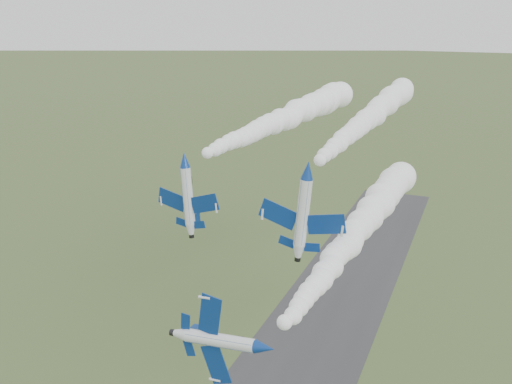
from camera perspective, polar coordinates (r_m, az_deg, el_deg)
jet_lead at (r=61.58m, az=0.87°, el=-15.38°), size 3.85×12.95×10.64m
smoke_trail_jet_lead at (r=86.51m, az=10.04°, el=-3.86°), size 8.65×56.33×5.58m
jet_pair_left at (r=83.19m, az=-7.21°, el=3.20°), size 11.07×13.13×3.27m
smoke_trail_jet_pair_left at (r=110.20m, az=3.01°, el=7.43°), size 14.45×59.76×5.90m
jet_pair_right at (r=75.05m, az=5.17°, el=2.18°), size 12.00×14.47×3.62m
smoke_trail_jet_pair_right at (r=113.08m, az=11.55°, el=7.58°), size 7.91×73.55×5.73m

